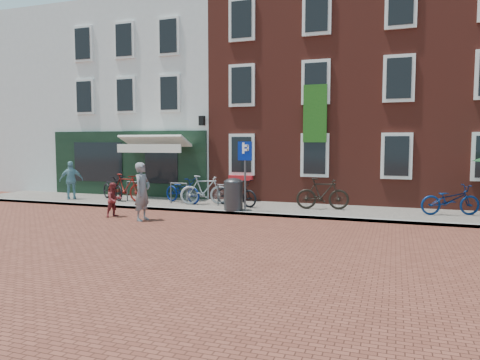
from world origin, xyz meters
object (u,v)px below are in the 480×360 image
(cafe_person, at_px, (71,180))
(bicycle_4, at_px, (236,193))
(bicycle_2, at_px, (183,190))
(bicycle_0, at_px, (113,188))
(bicycle_1, at_px, (126,188))
(parking_sign, at_px, (245,163))
(boy, at_px, (114,200))
(bicycle_6, at_px, (450,200))
(bicycle_3, at_px, (205,190))
(bicycle_5, at_px, (322,194))
(woman, at_px, (142,192))
(litter_bin, at_px, (233,193))

(cafe_person, relative_size, bicycle_4, 0.83)
(cafe_person, xyz_separation_m, bicycle_2, (4.99, 0.47, -0.30))
(bicycle_0, relative_size, bicycle_1, 1.03)
(parking_sign, xyz_separation_m, boy, (-3.97, -1.99, -1.20))
(bicycle_6, bearing_deg, bicycle_0, 72.54)
(bicycle_3, relative_size, bicycle_5, 1.00)
(bicycle_0, distance_m, bicycle_6, 12.92)
(bicycle_2, xyz_separation_m, bicycle_5, (5.51, 0.10, 0.06))
(woman, height_order, bicycle_2, woman)
(bicycle_2, bearing_deg, litter_bin, -93.12)
(litter_bin, height_order, bicycle_3, litter_bin)
(parking_sign, xyz_separation_m, bicycle_6, (6.65, 1.47, -1.17))
(litter_bin, height_order, woman, woman)
(woman, xyz_separation_m, boy, (-1.29, 0.30, -0.35))
(woman, relative_size, bicycle_1, 1.00)
(bicycle_1, distance_m, bicycle_4, 4.72)
(bicycle_6, bearing_deg, bicycle_5, 72.98)
(litter_bin, height_order, bicycle_0, litter_bin)
(litter_bin, bearing_deg, woman, -133.37)
(boy, height_order, bicycle_3, bicycle_3)
(parking_sign, distance_m, bicycle_3, 2.57)
(bicycle_5, bearing_deg, bicycle_0, 79.99)
(bicycle_5, bearing_deg, bicycle_1, 82.15)
(woman, bearing_deg, bicycle_5, -52.86)
(bicycle_5, bearing_deg, bicycle_3, 81.81)
(parking_sign, distance_m, bicycle_0, 6.48)
(litter_bin, bearing_deg, parking_sign, -8.59)
(bicycle_1, distance_m, bicycle_5, 7.94)
(litter_bin, height_order, cafe_person, cafe_person)
(boy, xyz_separation_m, bicycle_3, (1.94, 3.11, 0.08))
(boy, bearing_deg, woman, -80.37)
(woman, bearing_deg, bicycle_0, 47.81)
(woman, bearing_deg, cafe_person, 62.16)
(bicycle_2, bearing_deg, boy, -174.76)
(bicycle_3, bearing_deg, bicycle_0, 65.53)
(parking_sign, xyz_separation_m, bicycle_4, (-0.73, 1.14, -1.17))
(cafe_person, distance_m, bicycle_0, 1.84)
(boy, height_order, cafe_person, cafe_person)
(litter_bin, xyz_separation_m, bicycle_2, (-2.58, 1.18, -0.12))
(boy, height_order, bicycle_1, bicycle_1)
(bicycle_4, relative_size, bicycle_5, 1.03)
(parking_sign, bearing_deg, bicycle_2, 157.68)
(parking_sign, bearing_deg, bicycle_4, 122.60)
(woman, bearing_deg, bicycle_3, -8.86)
(woman, height_order, bicycle_3, woman)
(bicycle_0, bearing_deg, cafe_person, 135.54)
(bicycle_4, bearing_deg, cafe_person, 113.13)
(bicycle_2, relative_size, bicycle_3, 1.03)
(woman, bearing_deg, parking_sign, -47.53)
(bicycle_0, xyz_separation_m, bicycle_4, (5.53, -0.05, 0.00))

